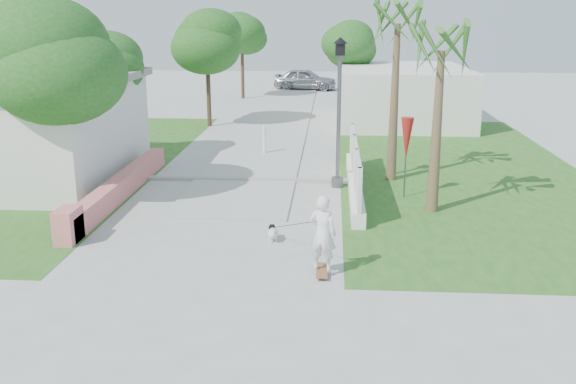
# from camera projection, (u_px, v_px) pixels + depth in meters

# --- Properties ---
(ground) EXTENTS (90.00, 90.00, 0.00)m
(ground) POSITION_uv_depth(u_px,v_px,m) (209.00, 249.00, 14.39)
(ground) COLOR #B7B7B2
(ground) RESTS_ON ground
(path_strip) EXTENTS (3.20, 36.00, 0.06)m
(path_strip) POSITION_uv_depth(u_px,v_px,m) (280.00, 113.00, 33.59)
(path_strip) COLOR #B7B7B2
(path_strip) RESTS_ON ground
(curb) EXTENTS (6.50, 0.25, 0.10)m
(curb) POSITION_uv_depth(u_px,v_px,m) (245.00, 180.00, 20.14)
(curb) COLOR #999993
(curb) RESTS_ON ground
(grass_left) EXTENTS (8.00, 20.00, 0.01)m
(grass_left) POSITION_uv_depth(u_px,v_px,m) (55.00, 163.00, 22.54)
(grass_left) COLOR #295C1D
(grass_left) RESTS_ON ground
(grass_right) EXTENTS (8.00, 20.00, 0.01)m
(grass_right) POSITION_uv_depth(u_px,v_px,m) (459.00, 170.00, 21.61)
(grass_right) COLOR #295C1D
(grass_right) RESTS_ON ground
(pink_wall) EXTENTS (0.45, 8.20, 0.80)m
(pink_wall) POSITION_uv_depth(u_px,v_px,m) (116.00, 190.00, 17.94)
(pink_wall) COLOR #D7756E
(pink_wall) RESTS_ON ground
(lattice_fence) EXTENTS (0.35, 7.00, 1.50)m
(lattice_fence) POSITION_uv_depth(u_px,v_px,m) (355.00, 174.00, 18.82)
(lattice_fence) COLOR white
(lattice_fence) RESTS_ON ground
(building_right) EXTENTS (6.00, 8.00, 2.60)m
(building_right) POSITION_uv_depth(u_px,v_px,m) (401.00, 94.00, 30.93)
(building_right) COLOR silver
(building_right) RESTS_ON ground
(street_lamp) EXTENTS (0.44, 0.44, 4.44)m
(street_lamp) POSITION_uv_depth(u_px,v_px,m) (339.00, 107.00, 18.83)
(street_lamp) COLOR #59595E
(street_lamp) RESTS_ON ground
(bollard) EXTENTS (0.14, 0.14, 1.09)m
(bollard) POSITION_uv_depth(u_px,v_px,m) (264.00, 139.00, 23.83)
(bollard) COLOR white
(bollard) RESTS_ON ground
(patio_umbrella) EXTENTS (0.36, 0.36, 2.30)m
(patio_umbrella) POSITION_uv_depth(u_px,v_px,m) (407.00, 139.00, 17.94)
(patio_umbrella) COLOR #59595E
(patio_umbrella) RESTS_ON ground
(tree_left_near) EXTENTS (3.60, 3.60, 5.28)m
(tree_left_near) POSITION_uv_depth(u_px,v_px,m) (54.00, 64.00, 16.52)
(tree_left_near) COLOR #4C3826
(tree_left_near) RESTS_ON ground
(tree_left_mid) EXTENTS (3.20, 3.20, 4.85)m
(tree_left_mid) POSITION_uv_depth(u_px,v_px,m) (94.00, 61.00, 21.96)
(tree_left_mid) COLOR #4C3826
(tree_left_mid) RESTS_ON ground
(tree_path_left) EXTENTS (3.40, 3.40, 5.23)m
(tree_path_left) POSITION_uv_depth(u_px,v_px,m) (207.00, 42.00, 28.91)
(tree_path_left) COLOR #4C3826
(tree_path_left) RESTS_ON ground
(tree_path_right) EXTENTS (3.00, 3.00, 4.79)m
(tree_path_right) POSITION_uv_depth(u_px,v_px,m) (344.00, 46.00, 32.42)
(tree_path_right) COLOR #4C3826
(tree_path_right) RESTS_ON ground
(tree_path_far) EXTENTS (3.20, 3.20, 5.17)m
(tree_path_far) POSITION_uv_depth(u_px,v_px,m) (242.00, 35.00, 38.50)
(tree_path_far) COLOR #4C3826
(tree_path_far) RESTS_ON ground
(palm_far) EXTENTS (1.80, 1.80, 5.30)m
(palm_far) POSITION_uv_depth(u_px,v_px,m) (397.00, 34.00, 19.12)
(palm_far) COLOR brown
(palm_far) RESTS_ON ground
(palm_near) EXTENTS (1.80, 1.80, 4.70)m
(palm_near) POSITION_uv_depth(u_px,v_px,m) (441.00, 61.00, 16.04)
(palm_near) COLOR brown
(palm_near) RESTS_ON ground
(skateboarder) EXTENTS (1.50, 2.48, 1.66)m
(skateboarder) POSITION_uv_depth(u_px,v_px,m) (296.00, 226.00, 13.66)
(skateboarder) COLOR brown
(skateboarder) RESTS_ON ground
(dog) EXTENTS (0.32, 0.54, 0.37)m
(dog) POSITION_uv_depth(u_px,v_px,m) (273.00, 233.00, 14.83)
(dog) COLOR silver
(dog) RESTS_ON ground
(parked_car) EXTENTS (4.37, 2.15, 1.44)m
(parked_car) POSITION_uv_depth(u_px,v_px,m) (305.00, 79.00, 43.66)
(parked_car) COLOR #A9ADB1
(parked_car) RESTS_ON ground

